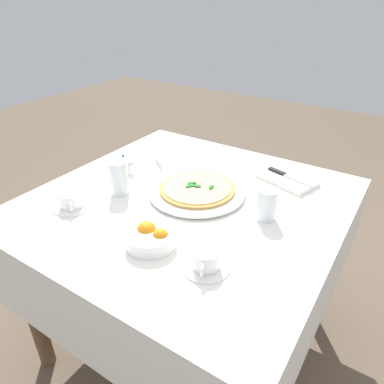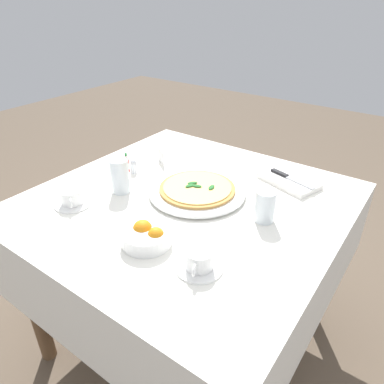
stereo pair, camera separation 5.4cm
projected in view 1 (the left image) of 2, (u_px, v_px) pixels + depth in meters
ground_plane at (188, 336)px, 1.63m from camera, size 8.00×8.00×0.00m
dining_table at (187, 231)px, 1.34m from camera, size 1.05×1.05×0.72m
pizza_plate at (197, 191)px, 1.30m from camera, size 0.35×0.35×0.02m
pizza at (197, 188)px, 1.29m from camera, size 0.28×0.28×0.02m
coffee_cup_far_right at (206, 260)px, 0.95m from camera, size 0.13×0.13×0.06m
coffee_cup_far_left at (71, 201)px, 1.21m from camera, size 0.13×0.13×0.06m
water_glass_near_right at (266, 206)px, 1.15m from camera, size 0.07×0.07×0.11m
water_glass_right_edge at (119, 179)px, 1.28m from camera, size 0.07×0.07×0.13m
napkin_folded at (286, 179)px, 1.39m from camera, size 0.25×0.19×0.02m
dinner_knife at (288, 176)px, 1.38m from camera, size 0.19×0.07×0.01m
citrus_bowl at (151, 237)px, 1.04m from camera, size 0.15×0.15×0.07m
hot_sauce_bottle at (124, 166)px, 1.44m from camera, size 0.02×0.02×0.08m
salt_shaker at (131, 168)px, 1.43m from camera, size 0.03×0.03×0.06m
pepper_shaker at (117, 167)px, 1.45m from camera, size 0.03×0.03×0.06m
menu_card at (158, 157)px, 1.52m from camera, size 0.08×0.06×0.06m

